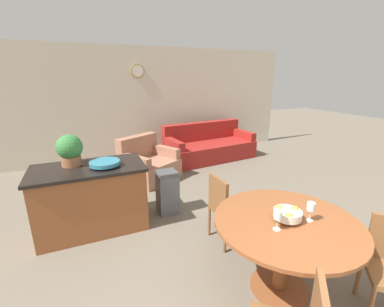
% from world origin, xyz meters
% --- Properties ---
extents(wall_back, '(8.00, 0.09, 2.70)m').
position_xyz_m(wall_back, '(-0.00, 5.87, 1.35)').
color(wall_back, beige).
rests_on(wall_back, ground_plane).
extents(dining_table, '(1.32, 1.32, 0.77)m').
position_xyz_m(dining_table, '(0.14, 0.97, 0.59)').
color(dining_table, brown).
rests_on(dining_table, ground_plane).
extents(dining_chair_far_side, '(0.43, 0.43, 0.88)m').
position_xyz_m(dining_chair_far_side, '(0.05, 1.86, 0.49)').
color(dining_chair_far_side, brown).
rests_on(dining_chair_far_side, ground_plane).
extents(fruit_bowl, '(0.25, 0.25, 0.12)m').
position_xyz_m(fruit_bowl, '(0.14, 0.97, 0.84)').
color(fruit_bowl, silver).
rests_on(fruit_bowl, dining_table).
extents(wine_glass_left, '(0.07, 0.07, 0.18)m').
position_xyz_m(wine_glass_left, '(-0.04, 0.89, 0.90)').
color(wine_glass_left, silver).
rests_on(wine_glass_left, dining_table).
extents(wine_glass_right, '(0.07, 0.07, 0.18)m').
position_xyz_m(wine_glass_right, '(0.32, 0.89, 0.90)').
color(wine_glass_right, silver).
rests_on(wine_glass_right, dining_table).
extents(kitchen_island, '(1.41, 0.77, 0.90)m').
position_xyz_m(kitchen_island, '(-1.45, 2.83, 0.45)').
color(kitchen_island, brown).
rests_on(kitchen_island, ground_plane).
extents(teal_bowl, '(0.38, 0.38, 0.07)m').
position_xyz_m(teal_bowl, '(-1.25, 2.76, 0.94)').
color(teal_bowl, teal).
rests_on(teal_bowl, kitchen_island).
extents(potted_plant, '(0.32, 0.32, 0.41)m').
position_xyz_m(potted_plant, '(-1.64, 2.98, 1.11)').
color(potted_plant, '#A36642').
rests_on(potted_plant, kitchen_island).
extents(trash_bin, '(0.30, 0.28, 0.67)m').
position_xyz_m(trash_bin, '(-0.39, 2.83, 0.33)').
color(trash_bin, '#56565B').
rests_on(trash_bin, ground_plane).
extents(couch, '(2.29, 1.22, 0.87)m').
position_xyz_m(couch, '(1.42, 5.01, 0.30)').
color(couch, maroon).
rests_on(couch, ground_plane).
extents(armchair, '(1.25, 1.24, 0.85)m').
position_xyz_m(armchair, '(-0.33, 4.29, 0.29)').
color(armchair, '#A87056').
rests_on(armchair, ground_plane).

